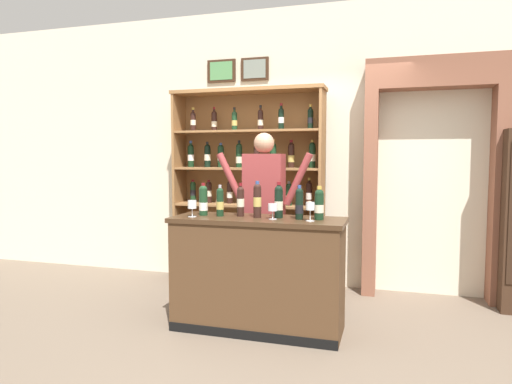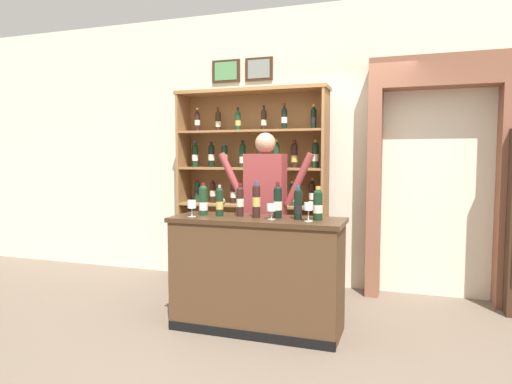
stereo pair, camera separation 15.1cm
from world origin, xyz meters
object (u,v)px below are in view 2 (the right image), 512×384
object	(u,v)px
wine_shelf	(252,185)
wine_glass_right	(192,205)
tasting_counter	(257,274)
tasting_bottle_rosso	(203,200)
tasting_bottle_super_tuscan	(240,200)
wine_glass_spare	(308,207)
tasting_bottle_chianti	(220,202)
tasting_bottle_prosecco	(298,204)
wine_glass_left	(271,208)
tasting_bottle_grappa	(256,200)
tasting_bottle_brunello	(278,201)
tasting_bottle_bianco	(318,204)
shopkeeper	(265,201)

from	to	relation	value
wine_shelf	wine_glass_right	distance (m)	1.36
tasting_counter	tasting_bottle_rosso	distance (m)	0.82
tasting_bottle_super_tuscan	wine_glass_spare	bearing A→B (deg)	-11.12
tasting_bottle_chianti	tasting_bottle_prosecco	xyz separation A→B (m)	(0.72, 0.00, 0.00)
tasting_bottle_prosecco	wine_glass_right	distance (m)	0.95
wine_glass_left	wine_glass_spare	xyz separation A→B (m)	(0.32, -0.02, 0.02)
tasting_bottle_grappa	tasting_bottle_prosecco	xyz separation A→B (m)	(0.37, 0.00, -0.02)
tasting_bottle_brunello	tasting_bottle_bianco	distance (m)	0.35
tasting_bottle_brunello	tasting_bottle_bianco	xyz separation A→B (m)	(0.35, -0.02, -0.01)
wine_glass_left	wine_glass_right	world-z (taller)	wine_glass_right
tasting_bottle_rosso	wine_glass_right	distance (m)	0.14
tasting_bottle_super_tuscan	shopkeeper	bearing A→B (deg)	82.46
wine_glass_right	tasting_bottle_rosso	bearing A→B (deg)	67.17
tasting_bottle_bianco	wine_glass_spare	bearing A→B (deg)	-119.73
tasting_bottle_bianco	wine_glass_spare	size ratio (longest dim) A/B	1.81
tasting_counter	tasting_bottle_super_tuscan	world-z (taller)	tasting_bottle_super_tuscan
tasting_bottle_rosso	tasting_bottle_bianco	xyz separation A→B (m)	(1.05, 0.01, -0.00)
tasting_bottle_rosso	wine_shelf	bearing A→B (deg)	88.04
tasting_counter	wine_glass_right	bearing A→B (deg)	-169.28
tasting_bottle_grappa	wine_glass_spare	world-z (taller)	tasting_bottle_grappa
tasting_bottle_rosso	tasting_bottle_grappa	size ratio (longest dim) A/B	0.92
tasting_bottle_super_tuscan	tasting_bottle_grappa	xyz separation A→B (m)	(0.17, -0.05, 0.02)
wine_shelf	shopkeeper	distance (m)	0.77
wine_shelf	tasting_bottle_rosso	distance (m)	1.23
tasting_bottle_brunello	tasting_bottle_prosecco	bearing A→B (deg)	-11.33
tasting_bottle_grappa	tasting_bottle_brunello	distance (m)	0.19
tasting_bottle_rosso	tasting_bottle_bianco	distance (m)	1.05
tasting_bottle_grappa	tasting_bottle_bianco	bearing A→B (deg)	2.32
shopkeeper	wine_glass_right	distance (m)	0.83
wine_shelf	tasting_bottle_grappa	world-z (taller)	wine_shelf
wine_glass_right	tasting_bottle_grappa	bearing A→B (deg)	11.22
tasting_counter	tasting_bottle_grappa	size ratio (longest dim) A/B	4.73
wine_glass_right	tasting_counter	bearing A→B (deg)	10.72
tasting_bottle_chianti	tasting_bottle_super_tuscan	world-z (taller)	tasting_bottle_super_tuscan
wine_shelf	wine_glass_left	distance (m)	1.45
shopkeeper	wine_glass_spare	distance (m)	0.87
tasting_bottle_grappa	tasting_bottle_bianco	distance (m)	0.54
shopkeeper	tasting_bottle_prosecco	world-z (taller)	shopkeeper
wine_shelf	tasting_bottle_chianti	bearing A→B (deg)	-84.22
shopkeeper	tasting_bottle_chianti	size ratio (longest dim) A/B	6.28
tasting_counter	tasting_bottle_grappa	xyz separation A→B (m)	(-0.01, 0.00, 0.66)
tasting_counter	tasting_bottle_chianti	size ratio (longest dim) A/B	5.39
tasting_bottle_brunello	wine_glass_right	world-z (taller)	tasting_bottle_brunello
tasting_counter	tasting_bottle_bianco	distance (m)	0.83
tasting_bottle_chianti	tasting_bottle_brunello	xyz separation A→B (m)	(0.53, 0.04, 0.02)
tasting_bottle_rosso	wine_glass_left	distance (m)	0.67
wine_glass_right	tasting_bottle_prosecco	bearing A→B (deg)	6.89
tasting_bottle_rosso	wine_glass_right	xyz separation A→B (m)	(-0.05, -0.13, -0.03)
shopkeeper	wine_glass_right	xyz separation A→B (m)	(-0.47, -0.69, 0.01)
shopkeeper	wine_glass_left	xyz separation A→B (m)	(0.25, -0.64, 0.00)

